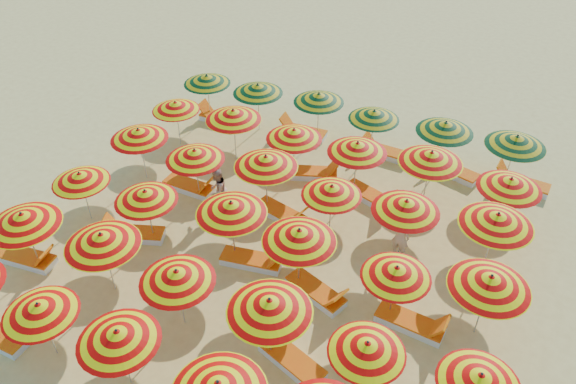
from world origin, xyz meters
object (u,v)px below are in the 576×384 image
object	(u,v)px
umbrella_16	(396,272)
umbrella_31	(258,89)
umbrella_12	(80,178)
umbrella_30	(207,79)
umbrella_29	(510,183)
umbrella_34	(445,127)
umbrella_20	(266,161)
lounger_2	(27,258)
umbrella_6	(23,219)
beachgoer_b	(218,190)
umbrella_9	(270,305)
lounger_17	(521,183)
lounger_7	(317,292)
umbrella_13	(146,196)
umbrella_25	(233,115)
beachgoer_a	(401,237)
umbrella_23	(497,219)
umbrella_19	(195,155)
umbrella_1	(39,309)
umbrella_11	(480,379)
lounger_11	(313,173)
lounger_9	(190,186)
umbrella_35	(516,141)
umbrella_15	(299,235)
umbrella_33	(374,115)
umbrella_32	(319,98)
lounger_3	(291,359)
umbrella_22	(406,206)
umbrella_18	(139,134)
lounger_10	(282,213)
lounger_5	(133,234)
umbrella_7	(102,239)
umbrella_21	(332,190)
umbrella_14	(231,208)
umbrella_17	(490,282)
umbrella_27	(357,148)
lounger_8	(412,323)
lounger_15	(385,152)
umbrella_24	(176,106)
lounger_16	(452,170)
lounger_13	(221,118)

from	to	relation	value
umbrella_16	umbrella_31	distance (m)	9.73
umbrella_12	umbrella_30	size ratio (longest dim) A/B	1.01
umbrella_29	umbrella_34	world-z (taller)	umbrella_34
umbrella_20	lounger_2	world-z (taller)	umbrella_20
umbrella_6	beachgoer_b	size ratio (longest dim) A/B	1.61
umbrella_9	lounger_17	distance (m)	10.54
lounger_7	umbrella_13	bearing A→B (deg)	-159.91
umbrella_25	beachgoer_a	size ratio (longest dim) A/B	1.68
umbrella_20	umbrella_23	bearing A→B (deg)	0.07
umbrella_6	umbrella_19	distance (m)	5.09
umbrella_1	umbrella_11	xyz separation A→B (m)	(9.20, 2.10, -0.00)
lounger_11	lounger_9	bearing A→B (deg)	-164.98
umbrella_35	lounger_2	distance (m)	14.92
umbrella_15	umbrella_33	world-z (taller)	umbrella_15
umbrella_20	umbrella_32	world-z (taller)	umbrella_20
beachgoer_b	lounger_3	bearing A→B (deg)	43.11
umbrella_16	umbrella_23	bearing A→B (deg)	53.87
lounger_11	beachgoer_b	distance (m)	3.51
umbrella_25	umbrella_31	bearing A→B (deg)	93.31
umbrella_22	umbrella_31	distance (m)	7.95
umbrella_15	beachgoer_b	world-z (taller)	umbrella_15
umbrella_32	umbrella_18	bearing A→B (deg)	-133.58
umbrella_12	umbrella_20	size ratio (longest dim) A/B	0.94
umbrella_31	lounger_10	size ratio (longest dim) A/B	1.24
lounger_5	lounger_9	distance (m)	2.65
umbrella_1	umbrella_16	size ratio (longest dim) A/B	0.97
umbrella_7	umbrella_21	distance (m)	6.24
umbrella_11	lounger_3	size ratio (longest dim) A/B	0.99
umbrella_1	lounger_11	bearing A→B (deg)	71.82
umbrella_13	lounger_3	world-z (taller)	umbrella_13
umbrella_16	umbrella_14	bearing A→B (deg)	176.07
umbrella_17	umbrella_18	distance (m)	11.35
umbrella_12	umbrella_31	world-z (taller)	umbrella_31
umbrella_17	umbrella_25	distance (m)	9.90
umbrella_32	beachgoer_b	bearing A→B (deg)	-104.59
umbrella_15	lounger_5	bearing A→B (deg)	-177.53
umbrella_32	lounger_2	distance (m)	10.69
umbrella_27	umbrella_29	size ratio (longest dim) A/B	0.99
umbrella_32	lounger_8	world-z (taller)	umbrella_32
umbrella_25	lounger_2	xyz separation A→B (m)	(-2.95, -6.88, -1.62)
umbrella_30	lounger_15	distance (m)	7.16
umbrella_23	lounger_9	bearing A→B (deg)	-178.96
umbrella_21	beachgoer_b	xyz separation A→B (m)	(-3.55, -0.32, -0.86)
umbrella_19	umbrella_24	xyz separation A→B (m)	(-2.30, 2.50, -0.13)
lounger_8	lounger_16	distance (m)	6.93
lounger_9	lounger_13	bearing A→B (deg)	109.46
umbrella_29	umbrella_30	distance (m)	11.39
umbrella_31	beachgoer_a	xyz separation A→B (m)	(6.60, -4.55, -1.00)
umbrella_35	lounger_17	bearing A→B (deg)	17.96
umbrella_24	lounger_15	size ratio (longest dim) A/B	1.01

